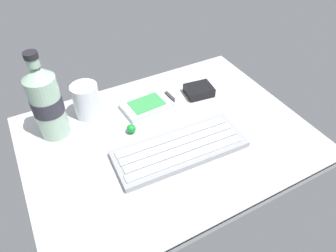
% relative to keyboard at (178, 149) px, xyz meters
% --- Properties ---
extents(ground_plane, '(0.64, 0.48, 0.03)m').
position_rel_keyboard_xyz_m(ground_plane, '(0.00, 0.05, -0.02)').
color(ground_plane, '#B7BABC').
extents(keyboard, '(0.29, 0.12, 0.02)m').
position_rel_keyboard_xyz_m(keyboard, '(0.00, 0.00, 0.00)').
color(keyboard, '#93969B').
rests_on(keyboard, ground_plane).
extents(handheld_device, '(0.13, 0.08, 0.02)m').
position_rel_keyboard_xyz_m(handheld_device, '(0.01, 0.17, -0.00)').
color(handheld_device, silver).
rests_on(handheld_device, ground_plane).
extents(juice_cup, '(0.06, 0.06, 0.09)m').
position_rel_keyboard_xyz_m(juice_cup, '(-0.13, 0.22, 0.03)').
color(juice_cup, silver).
rests_on(juice_cup, ground_plane).
extents(water_bottle, '(0.07, 0.07, 0.21)m').
position_rel_keyboard_xyz_m(water_bottle, '(-0.22, 0.19, 0.08)').
color(water_bottle, '#9EC1A8').
rests_on(water_bottle, ground_plane).
extents(charger_block, '(0.08, 0.06, 0.02)m').
position_rel_keyboard_xyz_m(charger_block, '(0.15, 0.16, 0.00)').
color(charger_block, black).
rests_on(charger_block, ground_plane).
extents(trackball_mouse, '(0.02, 0.02, 0.02)m').
position_rel_keyboard_xyz_m(trackball_mouse, '(-0.07, 0.11, 0.00)').
color(trackball_mouse, '#198C33').
rests_on(trackball_mouse, ground_plane).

